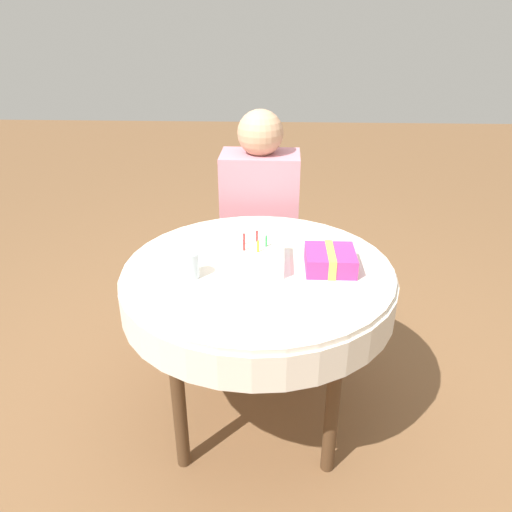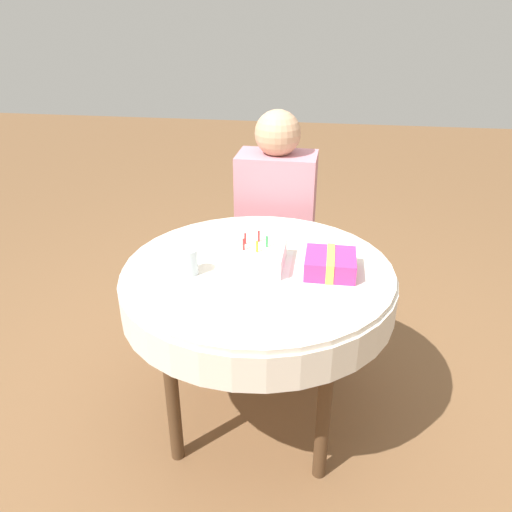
% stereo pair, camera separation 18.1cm
% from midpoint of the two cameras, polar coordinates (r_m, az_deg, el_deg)
% --- Properties ---
extents(ground_plane, '(12.00, 12.00, 0.00)m').
position_cam_midpoint_polar(ground_plane, '(2.24, -2.20, -17.53)').
color(ground_plane, brown).
extents(dining_table, '(1.01, 1.01, 0.71)m').
position_cam_midpoint_polar(dining_table, '(1.86, -2.54, -3.70)').
color(dining_table, silver).
rests_on(dining_table, ground_plane).
extents(chair, '(0.40, 0.40, 0.89)m').
position_cam_midpoint_polar(chair, '(2.65, -1.43, 2.40)').
color(chair, brown).
rests_on(chair, ground_plane).
extents(person, '(0.38, 0.35, 1.14)m').
position_cam_midpoint_polar(person, '(2.48, -1.65, 6.05)').
color(person, tan).
rests_on(person, ground_plane).
extents(napkin, '(0.27, 0.27, 0.00)m').
position_cam_midpoint_polar(napkin, '(1.84, -3.06, -1.09)').
color(napkin, white).
rests_on(napkin, dining_table).
extents(birthday_cake, '(0.22, 0.22, 0.11)m').
position_cam_midpoint_polar(birthday_cake, '(1.82, -3.08, -0.06)').
color(birthday_cake, white).
rests_on(birthday_cake, dining_table).
extents(drinking_glass, '(0.07, 0.07, 0.09)m').
position_cam_midpoint_polar(drinking_glass, '(1.76, -10.52, -1.11)').
color(drinking_glass, silver).
rests_on(drinking_glass, dining_table).
extents(gift_box, '(0.18, 0.18, 0.07)m').
position_cam_midpoint_polar(gift_box, '(1.81, 5.64, -0.46)').
color(gift_box, '#D13384').
rests_on(gift_box, dining_table).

